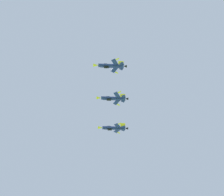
% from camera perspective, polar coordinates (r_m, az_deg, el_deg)
% --- Properties ---
extents(fighter_jet_lead, '(15.59, 9.26, 5.36)m').
position_cam_1_polar(fighter_jet_lead, '(121.19, -0.37, 7.28)').
color(fighter_jet_lead, navy).
extents(fighter_jet_left_wing, '(15.59, 9.72, 4.98)m').
position_cam_1_polar(fighter_jet_left_wing, '(126.60, 0.15, -0.07)').
color(fighter_jet_left_wing, navy).
extents(fighter_jet_right_wing, '(15.59, 9.40, 5.26)m').
position_cam_1_polar(fighter_jet_right_wing, '(134.66, 0.28, -6.76)').
color(fighter_jet_right_wing, navy).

